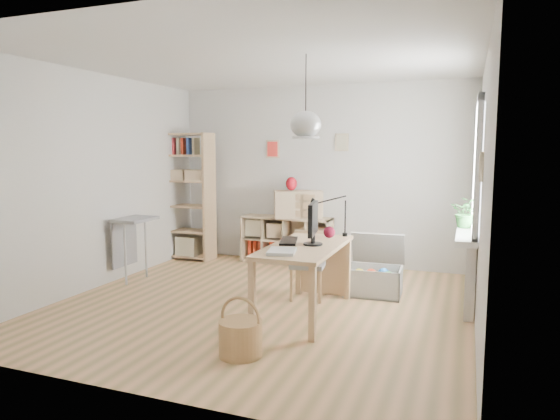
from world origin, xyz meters
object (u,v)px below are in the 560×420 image
(desk, at_px, (305,254))
(drawer_chest, at_px, (298,204))
(cube_shelf, at_px, (286,243))
(tall_bookshelf, at_px, (188,191))
(storage_chest, at_px, (375,275))
(chair, at_px, (309,260))
(monitor, at_px, (313,221))

(desk, bearing_deg, drawer_chest, 110.43)
(desk, relative_size, cube_shelf, 1.07)
(cube_shelf, relative_size, tall_bookshelf, 0.70)
(storage_chest, bearing_deg, cube_shelf, 140.25)
(tall_bookshelf, bearing_deg, chair, -28.92)
(storage_chest, xyz_separation_m, monitor, (-0.49, -1.00, 0.77))
(drawer_chest, bearing_deg, monitor, -92.40)
(cube_shelf, height_order, drawer_chest, drawer_chest)
(cube_shelf, xyz_separation_m, monitor, (1.10, -2.19, 0.70))
(desk, height_order, cube_shelf, desk)
(cube_shelf, bearing_deg, storage_chest, -37.07)
(tall_bookshelf, relative_size, monitor, 3.90)
(desk, height_order, chair, chair)
(desk, relative_size, storage_chest, 1.92)
(tall_bookshelf, relative_size, drawer_chest, 2.80)
(chair, distance_m, monitor, 0.82)
(desk, xyz_separation_m, storage_chest, (0.56, 1.03, -0.43))
(storage_chest, relative_size, drawer_chest, 1.09)
(drawer_chest, bearing_deg, cube_shelf, 143.82)
(cube_shelf, xyz_separation_m, chair, (0.88, -1.63, 0.15))
(chair, relative_size, drawer_chest, 1.10)
(storage_chest, bearing_deg, monitor, -118.63)
(cube_shelf, relative_size, monitor, 2.73)
(monitor, bearing_deg, storage_chest, 53.96)
(cube_shelf, bearing_deg, desk, -65.39)
(monitor, relative_size, drawer_chest, 0.72)
(desk, bearing_deg, tall_bookshelf, 142.99)
(cube_shelf, xyz_separation_m, tall_bookshelf, (-1.56, -0.28, 0.79))
(desk, distance_m, tall_bookshelf, 3.27)
(cube_shelf, bearing_deg, monitor, -63.39)
(cube_shelf, relative_size, drawer_chest, 1.96)
(tall_bookshelf, xyz_separation_m, monitor, (2.66, -1.91, -0.09))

